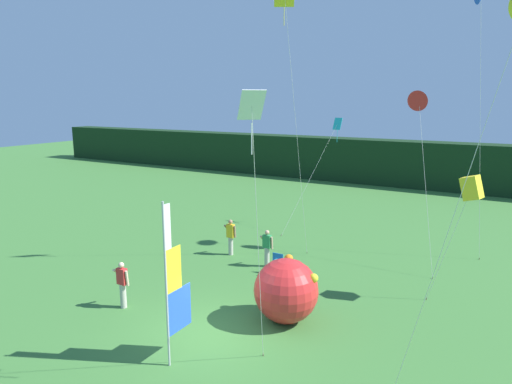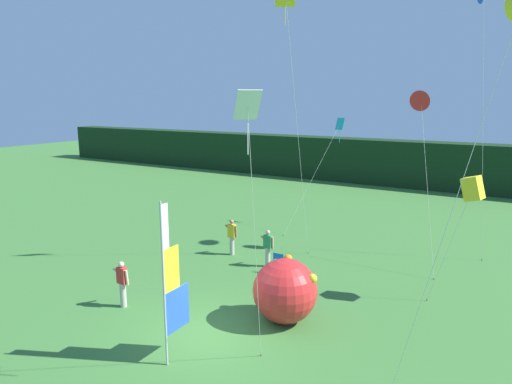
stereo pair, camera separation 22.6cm
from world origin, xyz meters
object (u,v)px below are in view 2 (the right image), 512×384
folding_chair (277,263)px  banner_flag (171,286)px  person_mid_field (122,283)px  person_far_left (232,236)px  kite_yellow_diamond_4 (287,7)px  kite_cyan_diamond_2 (336,132)px  kite_yellow_box_0 (473,189)px  person_near_banner (268,247)px  inflatable_balloon (285,291)px  kite_white_diamond_1 (249,126)px  kite_red_delta_6 (421,100)px

folding_chair → banner_flag: bearing=-86.3°
person_mid_field → folding_chair: size_ratio=1.89×
person_far_left → kite_yellow_diamond_4: bearing=1.1°
person_mid_field → kite_cyan_diamond_2: size_ratio=0.27×
kite_yellow_box_0 → folding_chair: bearing=-170.8°
person_near_banner → person_mid_field: (-2.47, -6.02, 0.02)m
banner_flag → folding_chair: size_ratio=5.21×
inflatable_balloon → kite_cyan_diamond_2: 12.83m
person_near_banner → kite_yellow_diamond_4: bearing=47.8°
person_far_left → kite_yellow_box_0: 10.49m
person_far_left → inflatable_balloon: 6.83m
person_near_banner → kite_yellow_diamond_4: kite_yellow_diamond_4 is taller
person_far_left → inflatable_balloon: bearing=-41.7°
banner_flag → kite_cyan_diamond_2: size_ratio=0.75×
person_near_banner → banner_flag: bearing=-80.7°
kite_yellow_diamond_4 → inflatable_balloon: bearing=-62.3°
person_mid_field → kite_white_diamond_1: (6.27, -1.75, 5.73)m
inflatable_balloon → kite_yellow_diamond_4: 11.01m
banner_flag → person_far_left: bearing=112.9°
kite_cyan_diamond_2 → inflatable_balloon: bearing=-76.4°
banner_flag → person_far_left: (-3.45, 8.16, -1.31)m
kite_yellow_box_0 → inflatable_balloon: bearing=-137.0°
inflatable_balloon → kite_yellow_box_0: (4.87, 4.54, 3.11)m
inflatable_balloon → kite_yellow_box_0: 7.35m
folding_chair → person_far_left: bearing=159.2°
kite_white_diamond_1 → kite_cyan_diamond_2: (-3.74, 15.45, -1.23)m
inflatable_balloon → kite_yellow_diamond_4: kite_yellow_diamond_4 is taller
kite_cyan_diamond_2 → kite_yellow_box_0: bearing=-43.0°
kite_yellow_box_0 → kite_cyan_diamond_2: 10.62m
kite_yellow_diamond_4 → kite_white_diamond_1: bearing=-68.3°
banner_flag → kite_red_delta_6: kite_red_delta_6 is taller
person_far_left → kite_cyan_diamond_2: 8.77m
person_mid_field → person_far_left: size_ratio=0.98×
kite_cyan_diamond_2 → kite_yellow_diamond_4: bearing=-86.6°
person_near_banner → kite_white_diamond_1: kite_white_diamond_1 is taller
banner_flag → kite_cyan_diamond_2: 15.72m
person_far_left → inflatable_balloon: size_ratio=0.80×
person_far_left → folding_chair: person_far_left is taller
person_near_banner → kite_cyan_diamond_2: bearing=89.5°
inflatable_balloon → kite_cyan_diamond_2: (-2.84, 11.74, 4.33)m
inflatable_balloon → kite_red_delta_6: bearing=77.3°
kite_cyan_diamond_2 → kite_yellow_diamond_4: size_ratio=0.52×
person_far_left → kite_yellow_box_0: kite_yellow_box_0 is taller
inflatable_balloon → folding_chair: inflatable_balloon is taller
inflatable_balloon → kite_red_delta_6: (2.07, 9.19, 6.07)m
banner_flag → person_near_banner: bearing=99.3°
person_far_left → inflatable_balloon: inflatable_balloon is taller
person_mid_field → kite_cyan_diamond_2: bearing=79.5°
person_near_banner → person_far_left: person_far_left is taller
kite_white_diamond_1 → kite_yellow_box_0: bearing=64.3°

